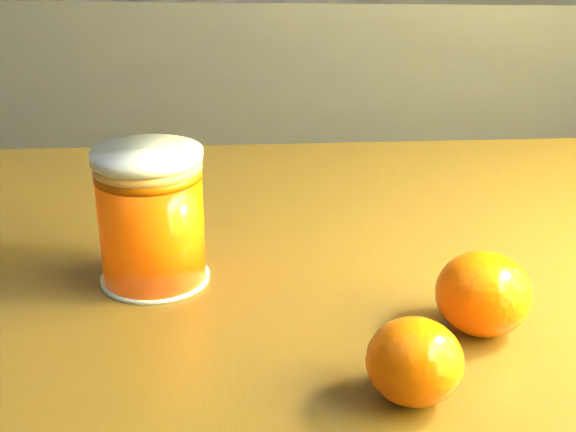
{
  "coord_description": "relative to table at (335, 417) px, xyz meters",
  "views": [
    {
      "loc": [
        0.93,
        -0.37,
        1.12
      ],
      "look_at": [
        0.9,
        0.2,
        0.88
      ],
      "focal_mm": 50.0,
      "sensor_mm": 36.0,
      "label": 1
    }
  ],
  "objects": [
    {
      "name": "table",
      "position": [
        0.0,
        0.0,
        0.0
      ],
      "size": [
        1.18,
        0.89,
        0.82
      ],
      "rotation": [
        0.0,
        0.0,
        0.12
      ],
      "color": "brown",
      "rests_on": "ground"
    },
    {
      "name": "orange_front",
      "position": [
        0.04,
        -0.12,
        0.13
      ],
      "size": [
        0.08,
        0.08,
        0.05
      ],
      "primitive_type": "ellipsoid",
      "rotation": [
        0.0,
        0.0,
        -0.38
      ],
      "color": "#E75F04",
      "rests_on": "table"
    },
    {
      "name": "juice_glass",
      "position": [
        -0.14,
        0.03,
        0.16
      ],
      "size": [
        0.08,
        0.08,
        0.1
      ],
      "rotation": [
        0.0,
        0.0,
        -0.4
      ],
      "color": "#F04F04",
      "rests_on": "table"
    },
    {
      "name": "orange_back",
      "position": [
        0.1,
        -0.04,
        0.13
      ],
      "size": [
        0.07,
        0.07,
        0.06
      ],
      "primitive_type": "ellipsoid",
      "rotation": [
        0.0,
        0.0,
        0.01
      ],
      "color": "#E75F04",
      "rests_on": "table"
    }
  ]
}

